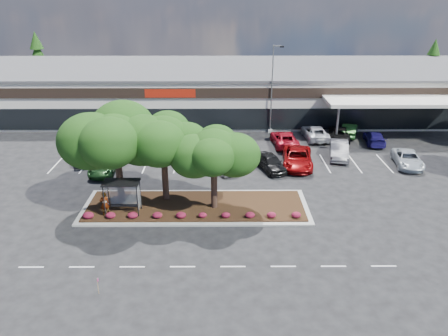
{
  "coord_description": "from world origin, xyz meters",
  "views": [
    {
      "loc": [
        0.11,
        -27.16,
        16.41
      ],
      "look_at": [
        0.28,
        6.08,
        2.6
      ],
      "focal_mm": 35.0,
      "sensor_mm": 36.0,
      "label": 1
    }
  ],
  "objects_px": {
    "light_pole": "(272,95)",
    "survey_stake": "(98,284)",
    "car_0": "(82,152)",
    "car_1": "(104,166)"
  },
  "relations": [
    {
      "from": "light_pole",
      "to": "car_0",
      "type": "relative_size",
      "value": 2.0
    },
    {
      "from": "light_pole",
      "to": "survey_stake",
      "type": "xyz_separation_m",
      "value": [
        -13.12,
        -30.24,
        -3.96
      ]
    },
    {
      "from": "light_pole",
      "to": "car_1",
      "type": "bearing_deg",
      "value": -144.25
    },
    {
      "from": "light_pole",
      "to": "survey_stake",
      "type": "bearing_deg",
      "value": -113.45
    },
    {
      "from": "survey_stake",
      "to": "light_pole",
      "type": "bearing_deg",
      "value": 66.55
    },
    {
      "from": "survey_stake",
      "to": "car_1",
      "type": "xyz_separation_m",
      "value": [
        -4.1,
        17.85,
        0.01
      ]
    },
    {
      "from": "car_0",
      "to": "car_1",
      "type": "relative_size",
      "value": 1.07
    },
    {
      "from": "survey_stake",
      "to": "car_0",
      "type": "bearing_deg",
      "value": 108.56
    },
    {
      "from": "light_pole",
      "to": "car_0",
      "type": "distance_m",
      "value": 22.48
    },
    {
      "from": "light_pole",
      "to": "survey_stake",
      "type": "relative_size",
      "value": 10.03
    }
  ]
}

